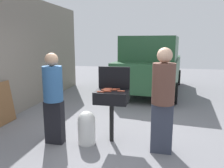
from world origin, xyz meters
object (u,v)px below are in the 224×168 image
hot_dog_1 (107,90)px  person_right (163,97)px  hot_dog_8 (105,90)px  bbq_grill (112,99)px  hot_dog_4 (107,89)px  hot_dog_2 (121,91)px  hot_dog_7 (109,89)px  person_left (53,95)px  hot_dog_5 (108,91)px  hot_dog_3 (116,89)px  hot_dog_6 (113,90)px  hot_dog_0 (100,92)px  propane_tank (87,127)px  parked_minivan (152,64)px

hot_dog_1 → person_right: (1.00, -0.20, -0.02)m
hot_dog_8 → person_right: person_right is taller
bbq_grill → hot_dog_4: 0.21m
hot_dog_1 → hot_dog_2: bearing=1.1°
hot_dog_7 → hot_dog_8: same height
bbq_grill → person_left: size_ratio=0.58×
hot_dog_4 → hot_dog_5: same height
hot_dog_3 → hot_dog_7: (-0.15, 0.02, 0.00)m
hot_dog_3 → hot_dog_7: 0.15m
hot_dog_6 → hot_dog_2: bearing=-20.5°
hot_dog_0 → hot_dog_5: bearing=33.1°
hot_dog_1 → propane_tank: bearing=-152.2°
bbq_grill → hot_dog_8: bearing=175.1°
bbq_grill → hot_dog_8: hot_dog_8 is taller
propane_tank → person_right: person_right is taller
hot_dog_5 → person_left: person_left is taller
hot_dog_5 → person_right: (0.97, -0.14, -0.02)m
hot_dog_1 → hot_dog_7: bearing=91.0°
hot_dog_0 → parked_minivan: (0.67, 4.65, 0.04)m
propane_tank → parked_minivan: 4.84m
person_left → hot_dog_0: bearing=9.4°
hot_dog_4 → hot_dog_7: 0.05m
hot_dog_0 → hot_dog_4: size_ratio=1.00×
hot_dog_2 → hot_dog_8: same height
hot_dog_1 → hot_dog_6: (0.10, 0.07, 0.00)m
hot_dog_6 → hot_dog_7: 0.13m
hot_dog_4 → person_right: (1.02, -0.32, -0.02)m
person_right → hot_dog_6: bearing=-11.3°
bbq_grill → parked_minivan: size_ratio=0.21×
bbq_grill → hot_dog_0: 0.28m
bbq_grill → person_left: 1.05m
person_left → parked_minivan: parked_minivan is taller
parked_minivan → propane_tank: bearing=84.4°
hot_dog_4 → hot_dog_7: bearing=65.4°
hot_dog_1 → hot_dog_4: 0.12m
hot_dog_4 → hot_dog_7: same height
hot_dog_2 → hot_dog_6: bearing=159.5°
hot_dog_3 → hot_dog_6: same height
hot_dog_2 → person_right: size_ratio=0.07×
hot_dog_0 → parked_minivan: bearing=81.8°
hot_dog_0 → bbq_grill: bearing=43.1°
hot_dog_2 → hot_dog_8: 0.30m
hot_dog_2 → hot_dog_1: bearing=-178.9°
hot_dog_5 → parked_minivan: parked_minivan is taller
bbq_grill → hot_dog_3: (0.06, 0.12, 0.16)m
propane_tank → hot_dog_4: bearing=42.7°
hot_dog_4 → hot_dog_6: size_ratio=1.00×
bbq_grill → hot_dog_6: size_ratio=7.44×
hot_dog_4 → hot_dog_7: (0.02, 0.04, 0.00)m
hot_dog_1 → hot_dog_5: size_ratio=1.00×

